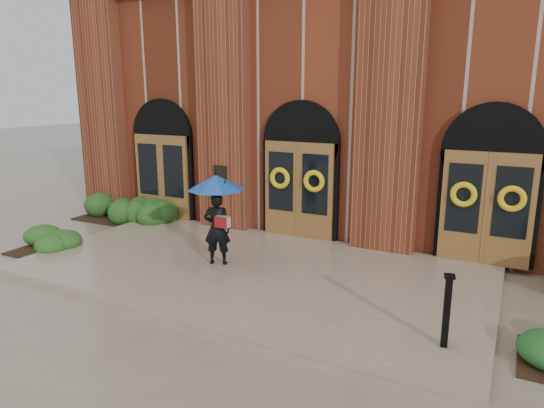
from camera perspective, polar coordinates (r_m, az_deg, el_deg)
The scene contains 7 objects.
ground at distance 10.68m, azimuth -2.99°, elevation -8.35°, with size 90.00×90.00×0.00m, color gray.
landing at distance 10.78m, azimuth -2.59°, elevation -7.72°, with size 10.00×5.30×0.15m, color tan.
church_building at distance 18.08m, azimuth 11.26°, elevation 11.59°, with size 16.20×12.53×7.00m.
man_with_umbrella at distance 10.60m, azimuth -6.55°, elevation 0.19°, with size 1.63×1.63×2.01m.
metal_post at distance 7.80m, azimuth 19.87°, elevation -11.58°, with size 0.18×0.18×1.15m.
hedge_wall_left at distance 15.61m, azimuth -17.19°, elevation -0.61°, with size 2.82×1.13×0.72m, color #214B19.
hedge_front_left at distance 13.36m, azimuth -25.07°, elevation -4.06°, with size 1.39×1.19×0.49m, color #26541C.
Camera 1 is at (5.02, -8.58, 3.91)m, focal length 32.00 mm.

